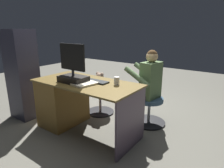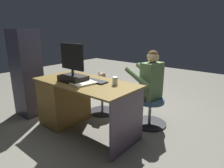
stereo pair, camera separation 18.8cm
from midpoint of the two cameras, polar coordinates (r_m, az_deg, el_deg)
ground_plane at (r=3.18m, az=-0.92°, el=-11.08°), size 10.00×10.00×0.00m
desk at (r=3.07m, az=-10.91°, el=-4.39°), size 1.49×0.73×0.75m
monitor at (r=2.67m, az=-9.44°, el=3.68°), size 0.43×0.26×0.51m
keyboard at (r=2.67m, az=-3.44°, el=0.96°), size 0.42×0.14×0.02m
computer_mouse at (r=2.86m, az=-7.86°, el=2.00°), size 0.06×0.10×0.04m
cup at (r=2.49m, az=3.05°, el=0.87°), size 0.07×0.07×0.11m
tv_remote at (r=2.89m, az=-10.96°, el=1.81°), size 0.06×0.15×0.02m
notebook_binder at (r=2.55m, az=-6.25°, el=0.20°), size 0.27×0.33×0.02m
office_chair_teddy at (r=3.44m, az=-1.32°, el=-4.38°), size 0.48×0.48×0.42m
teddy_bear at (r=3.35m, az=-1.24°, el=0.67°), size 0.22×0.22×0.31m
visitor_chair at (r=3.09m, az=12.77°, el=-7.38°), size 0.52×0.52×0.42m
person at (r=2.98m, az=11.75°, el=0.30°), size 0.55×0.53×1.15m
equipment_rack at (r=3.52m, az=-22.24°, el=2.84°), size 0.44×0.36×1.44m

